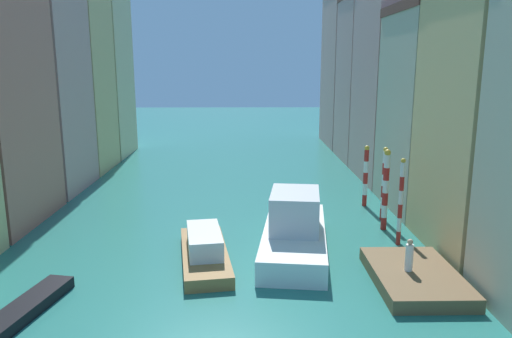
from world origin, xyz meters
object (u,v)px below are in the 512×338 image
at_px(mooring_pole_2, 384,183).
at_px(motorboat_0, 205,250).
at_px(waterfront_dock, 415,277).
at_px(mooring_pole_0, 401,201).
at_px(mooring_pole_1, 386,189).
at_px(mooring_pole_3, 366,175).
at_px(person_on_dock, 409,256).
at_px(gondola_black, 2,327).
at_px(vaporetto_white, 294,230).

distance_m(mooring_pole_2, motorboat_0, 13.00).
xyz_separation_m(waterfront_dock, mooring_pole_0, (0.74, 4.94, 2.19)).
bearing_deg(mooring_pole_1, mooring_pole_3, 89.59).
height_order(person_on_dock, mooring_pole_0, mooring_pole_0).
distance_m(mooring_pole_1, motorboat_0, 11.70).
xyz_separation_m(mooring_pole_2, gondola_black, (-18.03, -13.41, -2.19)).
bearing_deg(mooring_pole_2, gondola_black, -143.36).
relative_size(gondola_black, motorboat_0, 1.11).
relative_size(mooring_pole_2, vaporetto_white, 0.48).
distance_m(person_on_dock, motorboat_0, 9.98).
bearing_deg(mooring_pole_2, waterfront_dock, -96.51).
height_order(person_on_dock, mooring_pole_1, mooring_pole_1).
bearing_deg(motorboat_0, person_on_dock, -16.13).
bearing_deg(mooring_pole_2, mooring_pole_1, -102.94).
height_order(mooring_pole_1, motorboat_0, mooring_pole_1).
distance_m(vaporetto_white, motorboat_0, 4.99).
bearing_deg(mooring_pole_3, motorboat_0, -136.96).
bearing_deg(motorboat_0, gondola_black, -136.57).
relative_size(person_on_dock, motorboat_0, 0.21).
distance_m(person_on_dock, gondola_black, 17.11).
bearing_deg(person_on_dock, gondola_black, -166.76).
distance_m(waterfront_dock, mooring_pole_1, 7.86).
bearing_deg(person_on_dock, mooring_pole_3, 85.52).
height_order(vaporetto_white, motorboat_0, vaporetto_white).
height_order(waterfront_dock, person_on_dock, person_on_dock).
bearing_deg(person_on_dock, mooring_pole_1, 82.77).
bearing_deg(waterfront_dock, mooring_pole_0, 81.45).
distance_m(vaporetto_white, gondola_black, 14.37).
xyz_separation_m(person_on_dock, motorboat_0, (-9.57, 2.77, -0.71)).
xyz_separation_m(person_on_dock, gondola_black, (-16.62, -3.91, -1.09)).
relative_size(person_on_dock, vaporetto_white, 0.15).
height_order(waterfront_dock, mooring_pole_0, mooring_pole_0).
height_order(waterfront_dock, mooring_pole_3, mooring_pole_3).
relative_size(mooring_pole_1, gondola_black, 0.61).
bearing_deg(mooring_pole_0, person_on_dock, -102.20).
distance_m(mooring_pole_3, vaporetto_white, 10.26).
distance_m(mooring_pole_0, gondola_black, 19.90).
bearing_deg(mooring_pole_3, mooring_pole_1, -90.41).
height_order(gondola_black, motorboat_0, motorboat_0).
bearing_deg(mooring_pole_0, waterfront_dock, -98.55).
bearing_deg(gondola_black, mooring_pole_0, 26.57).
bearing_deg(gondola_black, mooring_pole_3, 43.20).
xyz_separation_m(waterfront_dock, mooring_pole_2, (1.08, 9.50, 2.12)).
bearing_deg(mooring_pole_3, waterfront_dock, -93.02).
height_order(mooring_pole_0, mooring_pole_3, mooring_pole_0).
xyz_separation_m(person_on_dock, mooring_pole_1, (0.95, 7.52, 1.20)).
relative_size(waterfront_dock, mooring_pole_0, 1.19).
bearing_deg(gondola_black, motorboat_0, 43.43).
bearing_deg(mooring_pole_0, mooring_pole_1, 92.53).
bearing_deg(motorboat_0, vaporetto_white, 17.44).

